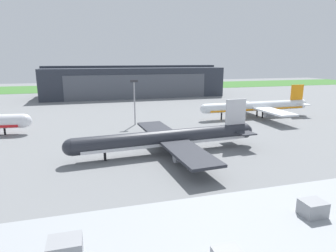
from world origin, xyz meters
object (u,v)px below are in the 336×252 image
maintenance_hangar (133,81)px  airliner_near_right (168,139)px  airliner_far_left (257,106)px  apron_light_mast (134,98)px

maintenance_hangar → airliner_near_right: size_ratio=2.21×
airliner_far_left → apron_light_mast: (-45.64, 0.30, 4.80)m
airliner_far_left → maintenance_hangar: bearing=113.1°
airliner_near_right → apron_light_mast: 32.20m
maintenance_hangar → apron_light_mast: maintenance_hangar is taller
airliner_near_right → airliner_far_left: (43.00, 31.33, 0.63)m
maintenance_hangar → airliner_far_left: 86.39m
airliner_far_left → apron_light_mast: size_ratio=3.01×
airliner_near_right → airliner_far_left: 53.20m
airliner_near_right → apron_light_mast: apron_light_mast is taller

